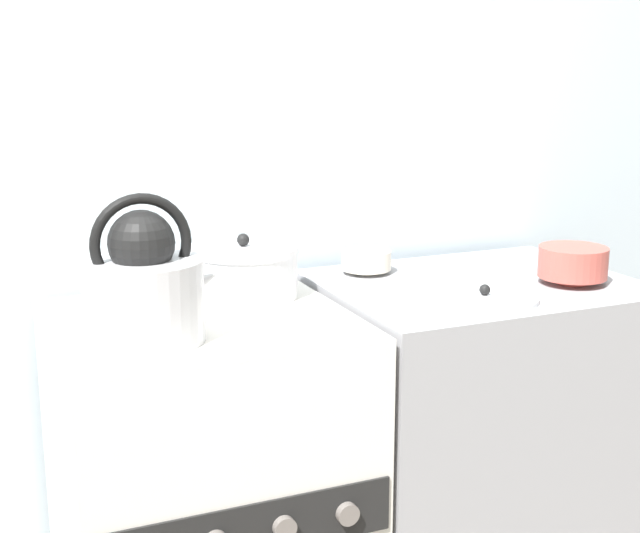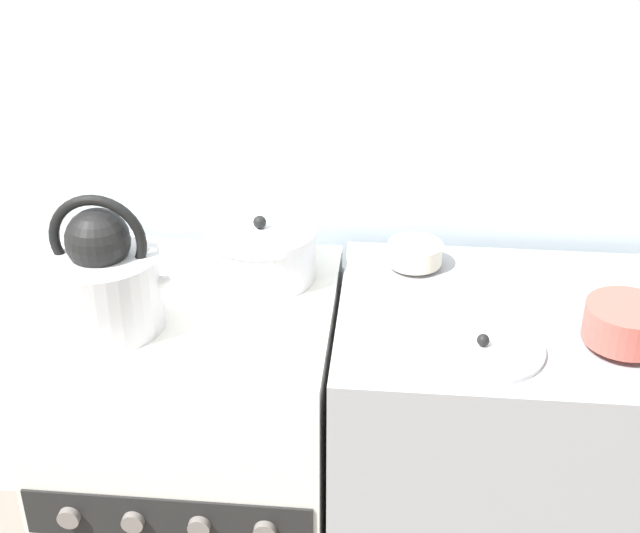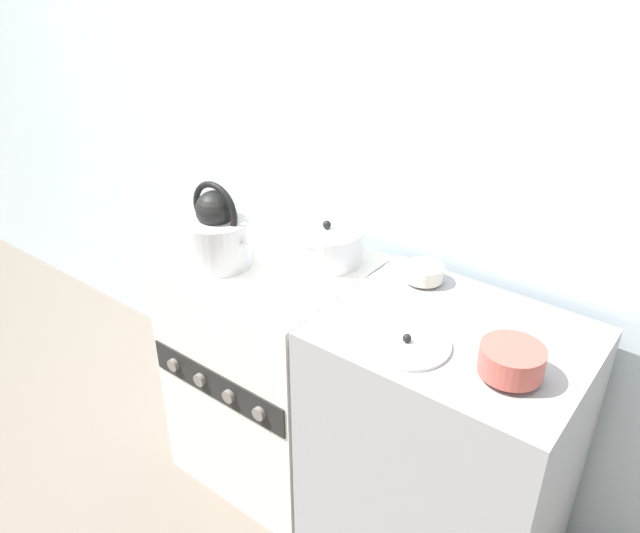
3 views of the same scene
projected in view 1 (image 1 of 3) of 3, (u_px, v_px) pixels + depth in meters
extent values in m
cube|color=silver|center=(153.00, 119.00, 2.04)|extent=(7.00, 0.06, 2.50)
cube|color=silver|center=(207.00, 513.00, 1.91)|extent=(0.60, 0.56, 0.87)
cube|color=black|center=(249.00, 532.00, 1.63)|extent=(0.58, 0.01, 0.11)
cylinder|color=slate|center=(285.00, 528.00, 1.65)|extent=(0.04, 0.02, 0.04)
cylinder|color=slate|center=(348.00, 514.00, 1.70)|extent=(0.04, 0.02, 0.04)
cube|color=#99999E|center=(471.00, 457.00, 2.17)|extent=(0.71, 0.57, 0.88)
cylinder|color=silver|center=(144.00, 301.00, 1.65)|extent=(0.22, 0.22, 0.16)
sphere|color=black|center=(141.00, 243.00, 1.62)|extent=(0.12, 0.12, 0.12)
torus|color=black|center=(141.00, 244.00, 1.62)|extent=(0.19, 0.02, 0.19)
cone|color=silver|center=(199.00, 283.00, 1.68)|extent=(0.11, 0.05, 0.09)
cylinder|color=silver|center=(244.00, 275.00, 1.96)|extent=(0.24, 0.24, 0.10)
cylinder|color=silver|center=(243.00, 249.00, 1.95)|extent=(0.24, 0.24, 0.01)
sphere|color=black|center=(243.00, 240.00, 1.94)|extent=(0.03, 0.03, 0.03)
cylinder|color=#B75147|center=(572.00, 280.00, 2.05)|extent=(0.07, 0.07, 0.02)
cylinder|color=#B75147|center=(573.00, 262.00, 2.04)|extent=(0.16, 0.16, 0.07)
cylinder|color=beige|center=(366.00, 271.00, 2.14)|extent=(0.05, 0.05, 0.01)
cylinder|color=beige|center=(366.00, 260.00, 2.14)|extent=(0.12, 0.12, 0.05)
cylinder|color=silver|center=(484.00, 297.00, 1.91)|extent=(0.23, 0.23, 0.01)
sphere|color=black|center=(485.00, 290.00, 1.91)|extent=(0.02, 0.02, 0.02)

